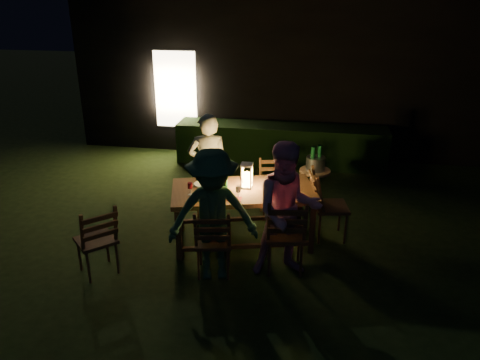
% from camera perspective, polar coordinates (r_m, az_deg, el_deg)
% --- Properties ---
extents(garden_envelope, '(40.00, 40.00, 3.20)m').
position_cam_1_polar(garden_envelope, '(11.60, 8.74, 13.37)').
color(garden_envelope, black).
rests_on(garden_envelope, ground).
extents(dining_table, '(2.13, 1.44, 0.81)m').
position_cam_1_polar(dining_table, '(6.41, 0.42, -1.78)').
color(dining_table, '#452917').
rests_on(dining_table, ground).
extents(chair_near_left, '(0.51, 0.54, 0.98)m').
position_cam_1_polar(chair_near_left, '(5.90, -3.23, -8.83)').
color(chair_near_left, '#452917').
rests_on(chair_near_left, ground).
extents(chair_near_right, '(0.54, 0.57, 1.08)m').
position_cam_1_polar(chair_near_right, '(5.98, 5.49, -8.15)').
color(chair_near_right, '#452917').
rests_on(chair_near_right, ground).
extents(chair_far_left, '(0.50, 0.52, 0.94)m').
position_cam_1_polar(chair_far_left, '(7.27, -3.75, -2.64)').
color(chair_far_left, '#452917').
rests_on(chair_far_left, ground).
extents(chair_far_right, '(0.51, 0.54, 0.93)m').
position_cam_1_polar(chair_far_right, '(7.36, 4.06, -2.33)').
color(chair_far_right, '#452917').
rests_on(chair_far_right, ground).
extents(chair_end, '(0.59, 0.56, 1.06)m').
position_cam_1_polar(chair_end, '(6.81, 10.77, -4.45)').
color(chair_end, '#452917').
rests_on(chair_end, ground).
extents(chair_spare, '(0.65, 0.65, 1.00)m').
position_cam_1_polar(chair_spare, '(6.16, -16.92, -8.36)').
color(chair_spare, '#452917').
rests_on(chair_spare, ground).
extents(person_house_side, '(0.69, 0.55, 1.67)m').
position_cam_1_polar(person_house_side, '(7.10, -3.88, 1.57)').
color(person_house_side, beige).
rests_on(person_house_side, ground).
extents(person_opp_right, '(0.98, 0.85, 1.72)m').
position_cam_1_polar(person_opp_right, '(5.68, 5.81, -3.73)').
color(person_opp_right, '#CE8EAE').
rests_on(person_opp_right, ground).
extents(person_opp_left, '(1.21, 0.88, 1.67)m').
position_cam_1_polar(person_opp_left, '(5.60, -3.31, -4.37)').
color(person_opp_left, '#2E5D3B').
rests_on(person_opp_left, ground).
extents(lantern, '(0.16, 0.16, 0.35)m').
position_cam_1_polar(lantern, '(6.37, 0.83, 0.37)').
color(lantern, white).
rests_on(lantern, dining_table).
extents(plate_far_left, '(0.25, 0.25, 0.01)m').
position_cam_1_polar(plate_far_left, '(6.55, -4.57, -0.48)').
color(plate_far_left, white).
rests_on(plate_far_left, dining_table).
extents(plate_near_left, '(0.25, 0.25, 0.01)m').
position_cam_1_polar(plate_near_left, '(6.14, -4.48, -2.07)').
color(plate_near_left, white).
rests_on(plate_near_left, dining_table).
extents(plate_far_right, '(0.25, 0.25, 0.01)m').
position_cam_1_polar(plate_far_right, '(6.63, 4.09, -0.15)').
color(plate_far_right, white).
rests_on(plate_far_right, dining_table).
extents(plate_near_right, '(0.25, 0.25, 0.01)m').
position_cam_1_polar(plate_near_right, '(6.24, 4.75, -1.70)').
color(plate_near_right, white).
rests_on(plate_near_right, dining_table).
extents(wineglass_a, '(0.06, 0.06, 0.18)m').
position_cam_1_polar(wineglass_a, '(6.58, -2.43, 0.45)').
color(wineglass_a, '#59070F').
rests_on(wineglass_a, dining_table).
extents(wineglass_b, '(0.06, 0.06, 0.18)m').
position_cam_1_polar(wineglass_b, '(6.20, -6.09, -1.07)').
color(wineglass_b, '#59070F').
rests_on(wineglass_b, dining_table).
extents(wineglass_c, '(0.06, 0.06, 0.18)m').
position_cam_1_polar(wineglass_c, '(6.12, 3.49, -1.30)').
color(wineglass_c, '#59070F').
rests_on(wineglass_c, dining_table).
extents(wineglass_d, '(0.06, 0.06, 0.18)m').
position_cam_1_polar(wineglass_d, '(6.60, 5.63, 0.41)').
color(wineglass_d, '#59070F').
rests_on(wineglass_d, dining_table).
extents(wineglass_e, '(0.06, 0.06, 0.18)m').
position_cam_1_polar(wineglass_e, '(6.06, -0.23, -1.52)').
color(wineglass_e, silver).
rests_on(wineglass_e, dining_table).
extents(bottle_table, '(0.07, 0.07, 0.28)m').
position_cam_1_polar(bottle_table, '(6.30, -1.84, -0.04)').
color(bottle_table, '#0F471E').
rests_on(bottle_table, dining_table).
extents(napkin_left, '(0.18, 0.14, 0.01)m').
position_cam_1_polar(napkin_left, '(6.07, -0.68, -2.33)').
color(napkin_left, red).
rests_on(napkin_left, dining_table).
extents(napkin_right, '(0.18, 0.14, 0.01)m').
position_cam_1_polar(napkin_right, '(6.18, 5.79, -1.97)').
color(napkin_right, red).
rests_on(napkin_right, dining_table).
extents(phone, '(0.14, 0.07, 0.01)m').
position_cam_1_polar(phone, '(6.07, -5.12, -2.43)').
color(phone, black).
rests_on(phone, dining_table).
extents(side_table, '(0.49, 0.49, 0.66)m').
position_cam_1_polar(side_table, '(7.57, 9.10, 0.66)').
color(side_table, '#926A49').
rests_on(side_table, ground).
extents(ice_bucket, '(0.30, 0.30, 0.22)m').
position_cam_1_polar(ice_bucket, '(7.50, 9.19, 2.00)').
color(ice_bucket, '#A5A8AD').
rests_on(ice_bucket, side_table).
extents(bottle_bucket_a, '(0.07, 0.07, 0.32)m').
position_cam_1_polar(bottle_bucket_a, '(7.45, 8.82, 2.28)').
color(bottle_bucket_a, '#0F471E').
rests_on(bottle_bucket_a, side_table).
extents(bottle_bucket_b, '(0.07, 0.07, 0.32)m').
position_cam_1_polar(bottle_bucket_b, '(7.52, 9.60, 2.43)').
color(bottle_bucket_b, '#0F471E').
rests_on(bottle_bucket_b, side_table).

